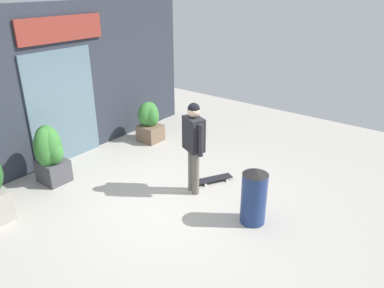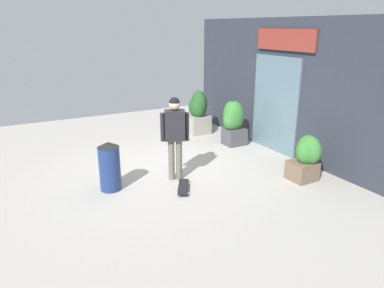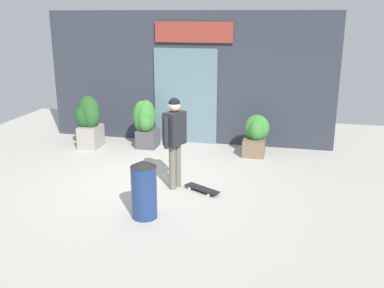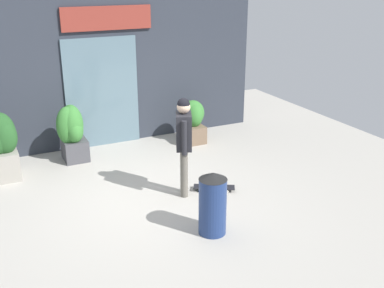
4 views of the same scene
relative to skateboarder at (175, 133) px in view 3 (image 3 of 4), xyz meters
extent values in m
plane|color=#B2ADA3|center=(-0.52, 0.10, -1.09)|extent=(12.00, 12.00, 0.00)
cube|color=#2D333D|center=(-0.52, 3.26, 0.57)|extent=(7.39, 0.25, 3.33)
cube|color=slate|center=(-0.55, 3.12, 0.12)|extent=(1.63, 0.06, 2.42)
cube|color=maroon|center=(-0.34, 3.10, 1.72)|extent=(1.95, 0.05, 0.50)
cylinder|color=#666056|center=(0.03, 0.07, -0.65)|extent=(0.13, 0.13, 0.88)
cylinder|color=#666056|center=(-0.03, -0.07, -0.65)|extent=(0.13, 0.13, 0.88)
cube|color=#232328|center=(0.00, 0.00, 0.10)|extent=(0.40, 0.48, 0.62)
cylinder|color=#232328|center=(0.10, 0.23, 0.07)|extent=(0.09, 0.09, 0.59)
cylinder|color=#232328|center=(-0.10, -0.23, 0.07)|extent=(0.09, 0.09, 0.59)
sphere|color=beige|center=(0.00, 0.00, 0.53)|extent=(0.23, 0.23, 0.23)
sphere|color=black|center=(0.00, 0.00, 0.57)|extent=(0.22, 0.22, 0.22)
cube|color=black|center=(0.55, -0.10, -1.02)|extent=(0.75, 0.54, 0.02)
cylinder|color=silver|center=(0.82, -0.12, -1.06)|extent=(0.06, 0.05, 0.05)
cylinder|color=silver|center=(0.71, -0.31, -1.06)|extent=(0.06, 0.05, 0.05)
cylinder|color=silver|center=(0.40, 0.11, -1.06)|extent=(0.06, 0.05, 0.05)
cylinder|color=silver|center=(0.29, -0.08, -1.06)|extent=(0.06, 0.05, 0.05)
cube|color=brown|center=(1.30, 2.35, -0.89)|extent=(0.51, 0.53, 0.40)
ellipsoid|color=#387A33|center=(1.35, 2.45, -0.42)|extent=(0.59, 0.41, 0.62)
ellipsoid|color=#387A33|center=(1.35, 2.37, -0.45)|extent=(0.39, 0.44, 0.55)
cube|color=gray|center=(-2.77, 2.14, -0.82)|extent=(0.48, 0.63, 0.55)
ellipsoid|color=#235123|center=(-2.79, 2.16, -0.19)|extent=(0.57, 0.45, 0.82)
ellipsoid|color=#235123|center=(-2.73, 2.10, -0.26)|extent=(0.48, 0.43, 0.68)
ellipsoid|color=#235123|center=(-2.88, 2.09, -0.29)|extent=(0.49, 0.40, 0.58)
cube|color=#47474C|center=(-1.37, 2.47, -0.87)|extent=(0.49, 0.56, 0.45)
ellipsoid|color=#387A33|center=(-1.40, 2.46, -0.29)|extent=(0.47, 0.58, 0.82)
ellipsoid|color=#387A33|center=(-1.39, 2.41, -0.41)|extent=(0.39, 0.56, 0.55)
ellipsoid|color=#387A33|center=(-1.49, 2.40, -0.30)|extent=(0.46, 0.37, 0.81)
cylinder|color=navy|center=(-0.16, -1.36, -0.65)|extent=(0.42, 0.42, 0.89)
cone|color=black|center=(-0.16, -1.36, -0.15)|extent=(0.43, 0.43, 0.10)
camera|label=1|loc=(-4.88, -3.72, 2.63)|focal=34.76mm
camera|label=2|loc=(6.45, -3.10, 2.03)|focal=33.91mm
camera|label=3|loc=(2.09, -7.68, 2.17)|focal=41.11mm
camera|label=4|loc=(-3.15, -6.82, 2.68)|focal=43.71mm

